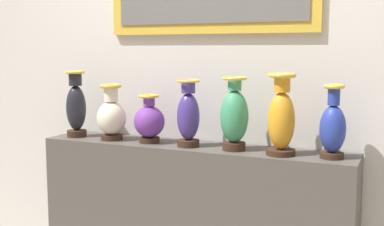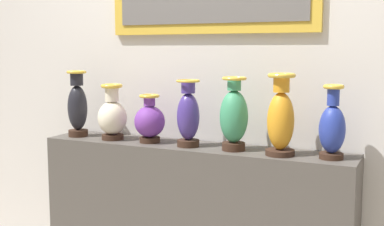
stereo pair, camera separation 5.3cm
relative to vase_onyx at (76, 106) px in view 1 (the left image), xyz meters
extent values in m
cube|color=#4C4742|center=(0.78, 0.03, -0.60)|extent=(1.85, 0.32, 0.82)
cube|color=silver|center=(0.78, 0.25, 0.55)|extent=(4.47, 0.10, 3.13)
cylinder|color=#382319|center=(0.00, 0.00, -0.17)|extent=(0.12, 0.12, 0.04)
ellipsoid|color=black|center=(0.00, 0.00, -0.01)|extent=(0.12, 0.12, 0.28)
cylinder|color=black|center=(0.00, 0.00, 0.17)|extent=(0.08, 0.08, 0.08)
torus|color=gold|center=(0.00, 0.00, 0.21)|extent=(0.12, 0.12, 0.02)
cylinder|color=#382319|center=(0.26, 0.00, -0.18)|extent=(0.13, 0.13, 0.03)
ellipsoid|color=beige|center=(0.26, 0.00, -0.06)|extent=(0.18, 0.18, 0.20)
cylinder|color=beige|center=(0.26, 0.00, 0.09)|extent=(0.08, 0.08, 0.09)
torus|color=gold|center=(0.26, 0.00, 0.14)|extent=(0.13, 0.13, 0.02)
cylinder|color=#382319|center=(0.52, 0.01, -0.18)|extent=(0.12, 0.12, 0.03)
ellipsoid|color=#6B3393|center=(0.52, 0.01, -0.07)|extent=(0.18, 0.18, 0.19)
cylinder|color=#6B3393|center=(0.52, 0.01, 0.05)|extent=(0.07, 0.07, 0.06)
torus|color=gold|center=(0.52, 0.01, 0.08)|extent=(0.12, 0.12, 0.02)
cylinder|color=#382319|center=(0.78, -0.01, -0.17)|extent=(0.13, 0.13, 0.04)
ellipsoid|color=#3F2D7F|center=(0.78, -0.01, -0.02)|extent=(0.13, 0.13, 0.27)
cylinder|color=#3F2D7F|center=(0.78, -0.01, 0.15)|extent=(0.08, 0.08, 0.07)
torus|color=gold|center=(0.78, -0.01, 0.18)|extent=(0.14, 0.14, 0.01)
cylinder|color=#382319|center=(1.05, 0.00, -0.17)|extent=(0.13, 0.13, 0.04)
ellipsoid|color=#388C60|center=(1.05, 0.00, -0.01)|extent=(0.15, 0.15, 0.28)
cylinder|color=#388C60|center=(1.05, 0.00, 0.17)|extent=(0.07, 0.07, 0.06)
torus|color=gold|center=(1.05, 0.00, 0.20)|extent=(0.13, 0.13, 0.02)
cylinder|color=#382319|center=(1.31, -0.02, -0.18)|extent=(0.15, 0.15, 0.03)
ellipsoid|color=orange|center=(1.31, -0.02, -0.01)|extent=(0.14, 0.14, 0.30)
cylinder|color=orange|center=(1.31, -0.02, 0.18)|extent=(0.08, 0.08, 0.09)
torus|color=gold|center=(1.31, -0.02, 0.22)|extent=(0.14, 0.14, 0.02)
cylinder|color=#382319|center=(1.57, 0.01, -0.18)|extent=(0.12, 0.12, 0.03)
ellipsoid|color=#263899|center=(1.57, 0.01, -0.04)|extent=(0.13, 0.13, 0.24)
cylinder|color=#263899|center=(1.57, 0.01, 0.12)|extent=(0.06, 0.06, 0.09)
torus|color=gold|center=(1.57, 0.01, 0.17)|extent=(0.10, 0.10, 0.02)
camera|label=1|loc=(1.93, -2.54, 0.35)|focal=46.59mm
camera|label=2|loc=(1.98, -2.51, 0.35)|focal=46.59mm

